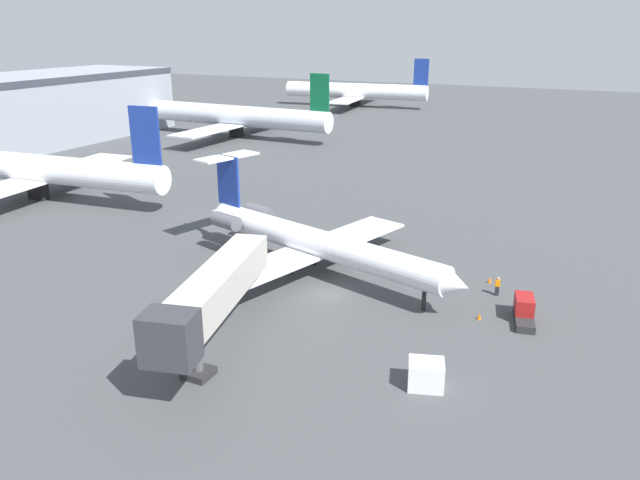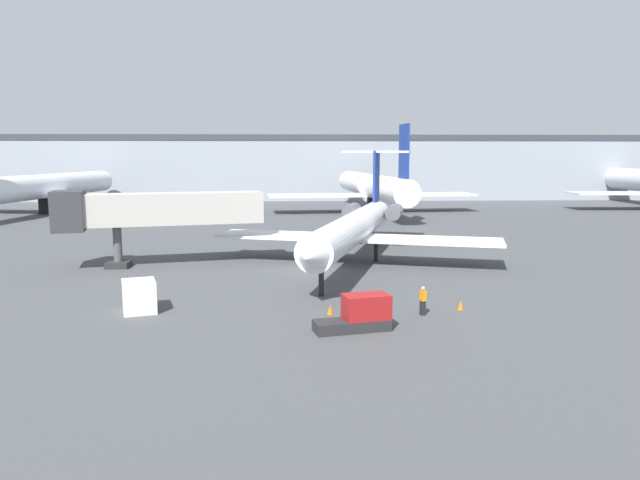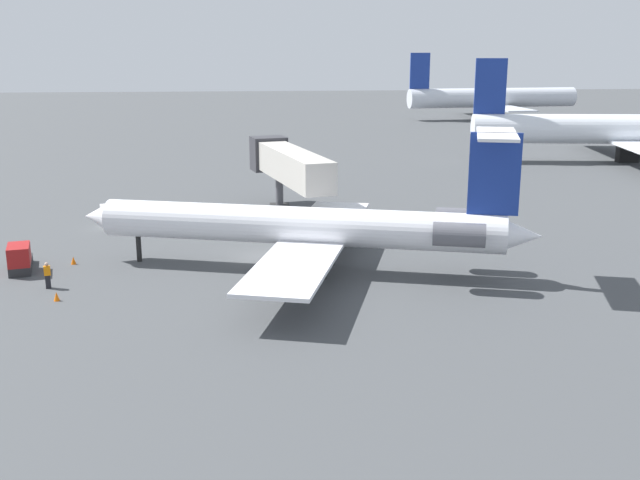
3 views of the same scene
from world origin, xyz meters
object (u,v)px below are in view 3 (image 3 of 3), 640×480
object	(u,v)px
jet_bridge	(287,164)
parked_airliner_west_end	(491,98)
traffic_cone_mid	(73,260)
cargo_container_uld	(116,216)
parked_airliner_west_mid	(628,130)
regional_jet	(314,225)
traffic_cone_near	(57,296)
baggage_tug_lead	(20,259)
ground_crew_marshaller	(47,275)

from	to	relation	value
jet_bridge	parked_airliner_west_end	distance (m)	97.50
jet_bridge	traffic_cone_mid	world-z (taller)	jet_bridge
cargo_container_uld	parked_airliner_west_mid	size ratio (longest dim) A/B	0.07
parked_airliner_west_end	parked_airliner_west_mid	bearing A→B (deg)	-0.84
regional_jet	jet_bridge	world-z (taller)	regional_jet
parked_airliner_west_end	traffic_cone_mid	bearing A→B (deg)	-31.92
traffic_cone_near	traffic_cone_mid	bearing A→B (deg)	-174.95
cargo_container_uld	baggage_tug_lead	bearing A→B (deg)	-18.88
cargo_container_uld	parked_airliner_west_mid	bearing A→B (deg)	116.55
baggage_tug_lead	traffic_cone_mid	distance (m)	3.51
cargo_container_uld	traffic_cone_mid	distance (m)	11.30
jet_bridge	cargo_container_uld	size ratio (longest dim) A/B	6.21
parked_airliner_west_end	baggage_tug_lead	bearing A→B (deg)	-32.86
ground_crew_marshaller	traffic_cone_near	xyz separation A→B (m)	(2.53, 1.10, -0.58)
cargo_container_uld	parked_airliner_west_end	bearing A→B (deg)	145.43
traffic_cone_near	traffic_cone_mid	xyz separation A→B (m)	(-7.86, -0.69, 0.00)
traffic_cone_near	parked_airliner_west_mid	xyz separation A→B (m)	(-49.16, 60.62, 3.91)
regional_jet	traffic_cone_near	world-z (taller)	regional_jet
jet_bridge	cargo_container_uld	distance (m)	15.34
ground_crew_marshaller	cargo_container_uld	bearing A→B (deg)	174.74
regional_jet	ground_crew_marshaller	xyz separation A→B (m)	(2.10, -17.00, -2.32)
jet_bridge	traffic_cone_near	size ratio (longest dim) A/B	30.74
parked_airliner_west_mid	cargo_container_uld	bearing A→B (deg)	-63.45
baggage_tug_lead	parked_airliner_west_end	world-z (taller)	parked_airliner_west_end
baggage_tug_lead	ground_crew_marshaller	bearing A→B (deg)	35.15
ground_crew_marshaller	baggage_tug_lead	xyz separation A→B (m)	(-3.96, -2.79, -0.02)
baggage_tug_lead	parked_airliner_west_end	distance (m)	120.51
jet_bridge	baggage_tug_lead	world-z (taller)	jet_bridge
parked_airliner_west_mid	jet_bridge	bearing A→B (deg)	-59.16
jet_bridge	parked_airliner_west_mid	xyz separation A→B (m)	(-27.22, 45.59, -0.48)
traffic_cone_near	parked_airliner_west_mid	world-z (taller)	parked_airliner_west_mid
baggage_tug_lead	parked_airliner_west_end	xyz separation A→B (m)	(-101.19, 65.36, 3.40)
baggage_tug_lead	traffic_cone_near	size ratio (longest dim) A/B	7.66
ground_crew_marshaller	cargo_container_uld	xyz separation A→B (m)	(-16.56, 1.52, 0.06)
regional_jet	traffic_cone_mid	distance (m)	17.15
traffic_cone_mid	parked_airliner_west_mid	distance (m)	74.03
cargo_container_uld	traffic_cone_near	size ratio (longest dim) A/B	4.95
parked_airliner_west_mid	traffic_cone_near	bearing A→B (deg)	-50.96
parked_airliner_west_end	ground_crew_marshaller	bearing A→B (deg)	-30.76
ground_crew_marshaller	traffic_cone_near	bearing A→B (deg)	23.41
regional_jet	parked_airliner_west_end	distance (m)	112.68
baggage_tug_lead	cargo_container_uld	bearing A→B (deg)	161.12
baggage_tug_lead	cargo_container_uld	xyz separation A→B (m)	(-12.60, 4.31, 0.08)
regional_jet	traffic_cone_near	xyz separation A→B (m)	(4.63, -15.90, -2.90)
cargo_container_uld	parked_airliner_west_end	distance (m)	107.64
baggage_tug_lead	parked_airliner_west_mid	bearing A→B (deg)	123.49
parked_airliner_west_end	traffic_cone_near	bearing A→B (deg)	-29.73
ground_crew_marshaller	parked_airliner_west_end	bearing A→B (deg)	149.24
jet_bridge	ground_crew_marshaller	size ratio (longest dim) A/B	10.00
regional_jet	parked_airliner_west_mid	distance (m)	63.12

